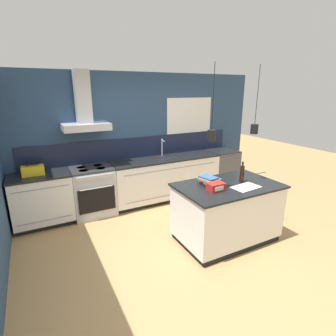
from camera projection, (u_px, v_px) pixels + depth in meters
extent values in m
plane|color=tan|center=(187.00, 243.00, 4.03)|extent=(16.00, 16.00, 0.00)
cube|color=navy|center=(137.00, 139.00, 5.38)|extent=(5.60, 0.06, 2.60)
cube|color=#141C38|center=(138.00, 147.00, 5.39)|extent=(4.42, 0.02, 0.43)
cube|color=white|center=(190.00, 120.00, 5.80)|extent=(1.12, 0.01, 0.96)
cube|color=black|center=(189.00, 120.00, 5.81)|extent=(1.04, 0.01, 0.88)
cube|color=#B5B5BA|center=(86.00, 127.00, 4.60)|extent=(0.80, 0.46, 0.12)
cube|color=#B5B5BA|center=(83.00, 97.00, 4.53)|extent=(0.26, 0.20, 0.90)
cylinder|color=black|center=(213.00, 97.00, 3.32)|extent=(0.01, 0.01, 0.84)
cylinder|color=black|center=(212.00, 135.00, 3.46)|extent=(0.11, 0.11, 0.14)
sphere|color=#F9D18C|center=(212.00, 135.00, 3.46)|extent=(0.06, 0.06, 0.06)
cylinder|color=black|center=(257.00, 95.00, 3.70)|extent=(0.01, 0.01, 0.82)
cylinder|color=black|center=(254.00, 129.00, 3.84)|extent=(0.11, 0.11, 0.14)
sphere|color=#F9D18C|center=(254.00, 129.00, 3.84)|extent=(0.06, 0.06, 0.06)
cube|color=black|center=(46.00, 220.00, 4.64)|extent=(0.92, 0.56, 0.09)
cube|color=white|center=(42.00, 198.00, 4.48)|extent=(0.95, 0.62, 0.79)
cube|color=gray|center=(41.00, 189.00, 4.14)|extent=(0.84, 0.01, 0.01)
cube|color=gray|center=(46.00, 220.00, 4.30)|extent=(0.84, 0.01, 0.01)
cube|color=black|center=(39.00, 175.00, 4.37)|extent=(0.98, 0.64, 0.03)
cube|color=black|center=(165.00, 196.00, 5.70)|extent=(2.24, 0.56, 0.09)
cube|color=white|center=(166.00, 177.00, 5.55)|extent=(2.31, 0.62, 0.79)
cube|color=gray|center=(173.00, 169.00, 5.20)|extent=(2.03, 0.01, 0.01)
cube|color=gray|center=(173.00, 194.00, 5.36)|extent=(2.03, 0.01, 0.01)
cube|color=black|center=(166.00, 159.00, 5.43)|extent=(2.33, 0.64, 0.03)
cube|color=#262628|center=(165.00, 157.00, 5.47)|extent=(0.48, 0.34, 0.01)
cylinder|color=#B5B5BA|center=(162.00, 148.00, 5.53)|extent=(0.02, 0.02, 0.35)
sphere|color=#B5B5BA|center=(162.00, 140.00, 5.48)|extent=(0.03, 0.03, 0.03)
cylinder|color=#B5B5BA|center=(163.00, 141.00, 5.43)|extent=(0.02, 0.12, 0.02)
cube|color=#B5B5BA|center=(93.00, 192.00, 4.88)|extent=(0.75, 0.62, 0.87)
cube|color=black|center=(97.00, 200.00, 4.62)|extent=(0.64, 0.02, 0.44)
cylinder|color=#B5B5BA|center=(96.00, 188.00, 4.53)|extent=(0.56, 0.02, 0.02)
cube|color=#B5B5BA|center=(95.00, 177.00, 4.50)|extent=(0.64, 0.02, 0.07)
cube|color=#2D2D30|center=(91.00, 169.00, 4.75)|extent=(0.75, 0.60, 0.04)
cylinder|color=black|center=(81.00, 167.00, 4.77)|extent=(0.17, 0.17, 0.00)
cylinder|color=black|center=(98.00, 165.00, 4.90)|extent=(0.17, 0.17, 0.00)
cylinder|color=black|center=(84.00, 170.00, 4.58)|extent=(0.17, 0.17, 0.00)
cylinder|color=black|center=(101.00, 168.00, 4.72)|extent=(0.17, 0.17, 0.00)
cube|color=#4C4C51|center=(221.00, 170.00, 6.22)|extent=(0.63, 0.62, 0.89)
cube|color=black|center=(222.00, 151.00, 6.09)|extent=(0.63, 0.62, 0.02)
cylinder|color=#4C4C51|center=(232.00, 157.00, 5.83)|extent=(0.48, 0.02, 0.02)
cube|color=black|center=(225.00, 236.00, 4.14)|extent=(1.43, 0.87, 0.09)
cube|color=white|center=(227.00, 211.00, 4.02)|extent=(1.49, 0.91, 0.79)
cube|color=black|center=(228.00, 186.00, 3.90)|extent=(1.54, 0.96, 0.03)
cylinder|color=black|center=(242.00, 174.00, 3.99)|extent=(0.07, 0.07, 0.25)
cylinder|color=black|center=(243.00, 164.00, 3.94)|extent=(0.03, 0.03, 0.06)
cylinder|color=#262628|center=(243.00, 162.00, 3.94)|extent=(0.03, 0.03, 0.01)
cube|color=#B2332D|center=(209.00, 183.00, 3.91)|extent=(0.23, 0.29, 0.03)
cube|color=#335684|center=(208.00, 181.00, 3.91)|extent=(0.25, 0.36, 0.03)
cube|color=olive|center=(210.00, 180.00, 3.89)|extent=(0.30, 0.30, 0.04)
cube|color=#335684|center=(209.00, 177.00, 3.88)|extent=(0.23, 0.29, 0.03)
cube|color=red|center=(216.00, 187.00, 3.65)|extent=(0.23, 0.16, 0.11)
cube|color=white|center=(220.00, 189.00, 3.58)|extent=(0.14, 0.01, 0.06)
cube|color=silver|center=(246.00, 187.00, 3.79)|extent=(0.43, 0.29, 0.01)
cube|color=gold|center=(33.00, 171.00, 4.30)|extent=(0.34, 0.18, 0.16)
cylinder|color=black|center=(32.00, 165.00, 4.28)|extent=(0.20, 0.02, 0.02)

